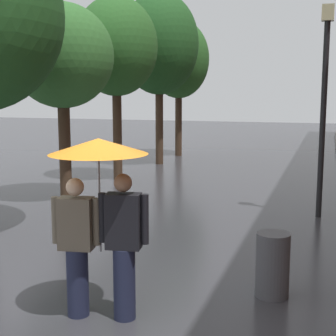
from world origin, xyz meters
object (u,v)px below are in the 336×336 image
object	(u,v)px
couple_under_umbrella	(100,200)
street_lamp_post	(324,96)
street_tree_4	(179,60)
street_tree_1	(62,57)
street_tree_2	(116,47)
street_tree_3	(159,44)
litter_bin	(273,265)

from	to	relation	value
couple_under_umbrella	street_lamp_post	bearing A→B (deg)	67.94
street_tree_4	street_lamp_post	xyz separation A→B (m)	(5.93, -8.99, -1.42)
street_tree_1	street_tree_2	xyz separation A→B (m)	(0.05, 3.04, 0.48)
street_tree_2	street_lamp_post	distance (m)	6.77
street_tree_2	couple_under_umbrella	size ratio (longest dim) A/B	2.56
street_tree_3	street_lamp_post	world-z (taller)	street_tree_3
street_tree_1	street_tree_4	xyz separation A→B (m)	(0.10, 9.19, 0.50)
street_lamp_post	litter_bin	distance (m)	5.03
street_tree_1	litter_bin	xyz separation A→B (m)	(5.55, -4.33, -3.07)
litter_bin	street_tree_3	bearing A→B (deg)	116.28
street_lamp_post	litter_bin	xyz separation A→B (m)	(-0.48, -4.53, -2.14)
street_tree_1	couple_under_umbrella	distance (m)	7.00
litter_bin	street_tree_4	bearing A→B (deg)	111.94
street_tree_1	litter_bin	distance (m)	7.68
couple_under_umbrella	litter_bin	distance (m)	2.45
street_tree_2	street_lamp_post	world-z (taller)	street_tree_2
street_tree_3	street_tree_4	size ratio (longest dim) A/B	1.11
street_tree_1	street_tree_4	size ratio (longest dim) A/B	0.85
street_tree_3	street_tree_4	xyz separation A→B (m)	(-0.05, 2.59, -0.39)
street_tree_1	street_tree_2	size ratio (longest dim) A/B	0.87
street_tree_1	street_lamp_post	bearing A→B (deg)	1.87
street_tree_4	street_lamp_post	distance (m)	10.86
street_tree_3	street_lamp_post	bearing A→B (deg)	-47.45
street_tree_3	street_tree_2	bearing A→B (deg)	-91.70
street_tree_4	couple_under_umbrella	bearing A→B (deg)	-76.34
street_tree_4	couple_under_umbrella	distance (m)	15.41
street_tree_3	couple_under_umbrella	world-z (taller)	street_tree_3
street_tree_2	street_tree_3	bearing A→B (deg)	88.30
street_tree_4	litter_bin	distance (m)	15.01
street_tree_1	street_tree_3	size ratio (longest dim) A/B	0.77
street_tree_2	litter_bin	xyz separation A→B (m)	(5.50, -7.37, -3.55)
street_tree_2	street_tree_1	bearing A→B (deg)	-90.88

